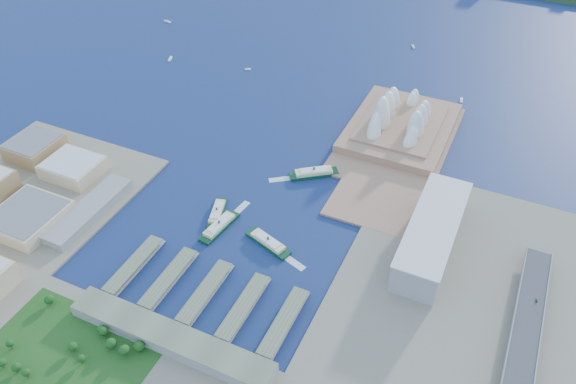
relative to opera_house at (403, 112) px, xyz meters
The scene contains 19 objects.
ground 300.75m from the opera_house, 110.56° to the right, with size 3000.00×3000.00×0.00m, color #0F1C48.
east_land 357.85m from the opera_house, 67.75° to the right, with size 240.00×500.00×3.00m, color gray.
peninsula 36.56m from the opera_house, 82.87° to the right, with size 135.00×220.00×3.00m, color #9D7156.
opera_house is the anchor object (origin of this frame).
toaster_building 219.62m from the opera_house, 65.77° to the right, with size 45.00×155.00×35.00m, color gray.
west_buildings 498.76m from the opera_house, 135.41° to the right, with size 200.00×280.00×27.00m, color #A17E50, non-canonical shape.
ferry_wharves 367.50m from the opera_house, 104.38° to the right, with size 184.00×90.00×9.30m, color #5E684E, non-canonical shape.
terminal_building 425.27m from the opera_house, 102.24° to the right, with size 200.00×28.00×12.00m, color gray.
park 498.56m from the opera_house, 109.34° to the right, with size 150.00×110.00×16.00m, color #194714, non-canonical shape.
ferry_a 286.55m from the opera_house, 119.60° to the right, with size 12.95×50.89×9.62m, color #0E3A1F, non-canonical shape.
ferry_b 154.91m from the opera_house, 117.08° to the right, with size 15.40×60.51×11.44m, color #0E3A1F, non-canonical shape.
ferry_c 296.41m from the opera_house, 115.48° to the right, with size 14.50×56.95×10.77m, color #0E3A1F, non-canonical shape.
ferry_d 276.01m from the opera_house, 104.19° to the right, with size 14.24×55.94×10.58m, color #0E3A1F, non-canonical shape.
boat_a 407.93m from the opera_house, behind, with size 3.83×15.33×2.96m, color white, non-canonical shape.
boat_b 280.87m from the opera_house, 165.62° to the left, with size 3.26×9.30×2.51m, color white, non-canonical shape.
boat_c 134.54m from the opera_house, 63.30° to the left, with size 3.90×13.37×3.01m, color white, non-canonical shape.
boat_d 522.35m from the opera_house, 160.95° to the left, with size 3.50×15.98×2.70m, color white, non-canonical shape.
boat_e 266.94m from the opera_house, 101.32° to the left, with size 3.48×10.94×2.68m, color white, non-canonical shape.
car_c 311.82m from the opera_house, 50.28° to the right, with size 2.06×5.06×1.47m, color slate.
Camera 1 is at (234.43, -359.42, 429.55)m, focal length 35.00 mm.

